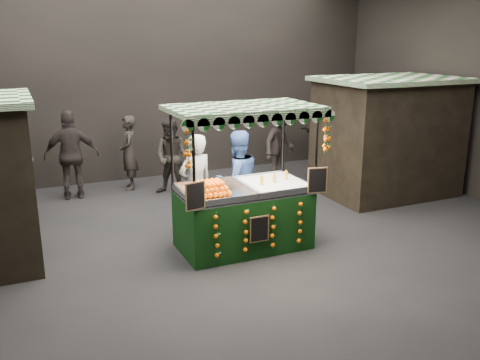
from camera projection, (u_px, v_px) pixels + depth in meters
name	position (u px, v px, depth m)	size (l,w,h in m)	color
ground	(232.00, 246.00, 8.77)	(12.00, 12.00, 0.00)	black
market_hall	(231.00, 41.00, 7.86)	(12.10, 10.10, 5.05)	black
neighbour_stall_right	(387.00, 136.00, 11.46)	(3.00, 2.20, 2.60)	black
juice_stall	(244.00, 205.00, 8.53)	(2.47, 1.45, 2.39)	black
vendor_grey	(196.00, 186.00, 9.03)	(0.77, 0.61, 1.84)	slate
vendor_blue	(237.00, 181.00, 9.35)	(0.94, 0.76, 1.84)	navy
shopper_0	(19.00, 175.00, 9.81)	(0.78, 0.69, 1.79)	#282221
shopper_1	(172.00, 157.00, 11.48)	(1.05, 1.01, 1.71)	black
shopper_2	(72.00, 155.00, 11.14)	(1.18, 0.59, 1.94)	#2E2625
shopper_3	(280.00, 142.00, 12.69)	(1.38, 1.19, 1.85)	black
shopper_5	(331.00, 134.00, 13.66)	(1.60, 1.68, 1.90)	#292221
shopper_6	(129.00, 153.00, 11.86)	(0.50, 0.68, 1.72)	black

